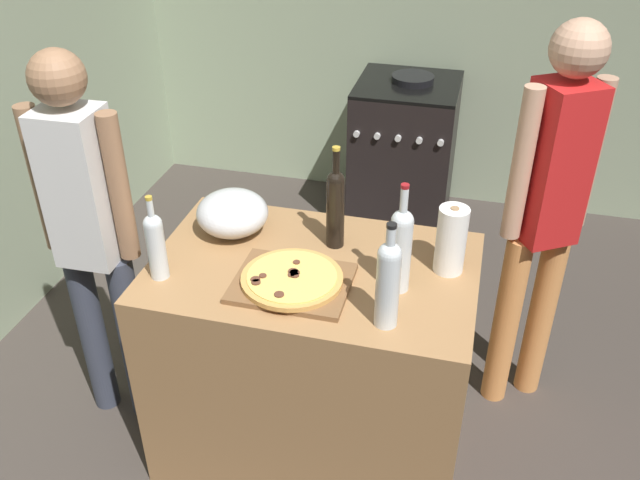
{
  "coord_description": "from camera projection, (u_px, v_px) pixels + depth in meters",
  "views": [
    {
      "loc": [
        0.44,
        -1.26,
        2.31
      ],
      "look_at": [
        -0.09,
        0.79,
        0.95
      ],
      "focal_mm": 38.36,
      "sensor_mm": 36.0,
      "label": 1
    }
  ],
  "objects": [
    {
      "name": "kitchen_wall_left",
      "position": [
        2.0,
        53.0,
        3.28
      ],
      "size": [
        0.1,
        3.59,
        2.6
      ],
      "primitive_type": "cube",
      "color": "#99A889",
      "rests_on": "ground_plane"
    },
    {
      "name": "pizza",
      "position": [
        292.0,
        278.0,
        2.35
      ],
      "size": [
        0.35,
        0.35,
        0.03
      ],
      "color": "tan",
      "rests_on": "cutting_board"
    },
    {
      "name": "ground_plane",
      "position": [
        369.0,
        326.0,
        3.6
      ],
      "size": [
        4.19,
        3.59,
        0.02
      ],
      "primitive_type": "cube",
      "color": "#3F3833"
    },
    {
      "name": "mixing_bowl",
      "position": [
        232.0,
        213.0,
        2.61
      ],
      "size": [
        0.28,
        0.28,
        0.17
      ],
      "color": "#B2B2B7",
      "rests_on": "counter"
    },
    {
      "name": "person_in_red",
      "position": [
        547.0,
        206.0,
        2.66
      ],
      "size": [
        0.33,
        0.28,
        1.71
      ],
      "color": "#D88C4C",
      "rests_on": "ground_plane"
    },
    {
      "name": "person_in_stripes",
      "position": [
        89.0,
        228.0,
        2.61
      ],
      "size": [
        0.39,
        0.21,
        1.64
      ],
      "color": "#383D4C",
      "rests_on": "ground_plane"
    },
    {
      "name": "counter",
      "position": [
        314.0,
        359.0,
        2.71
      ],
      "size": [
        1.18,
        0.76,
        0.9
      ],
      "primitive_type": "cube",
      "color": "#9E7247",
      "rests_on": "ground_plane"
    },
    {
      "name": "paper_towel_roll",
      "position": [
        451.0,
        240.0,
        2.38
      ],
      "size": [
        0.11,
        0.11,
        0.26
      ],
      "color": "white",
      "rests_on": "counter"
    },
    {
      "name": "kitchen_wall_rear",
      "position": [
        426.0,
        0.0,
        4.15
      ],
      "size": [
        4.19,
        0.1,
        2.6
      ],
      "primitive_type": "cube",
      "color": "#99A889",
      "rests_on": "ground_plane"
    },
    {
      "name": "wine_bottle_clear",
      "position": [
        335.0,
        205.0,
        2.49
      ],
      "size": [
        0.07,
        0.07,
        0.4
      ],
      "color": "black",
      "rests_on": "counter"
    },
    {
      "name": "wine_bottle_dark",
      "position": [
        388.0,
        280.0,
        2.1
      ],
      "size": [
        0.08,
        0.08,
        0.37
      ],
      "color": "silver",
      "rests_on": "counter"
    },
    {
      "name": "cutting_board",
      "position": [
        292.0,
        283.0,
        2.36
      ],
      "size": [
        0.4,
        0.32,
        0.02
      ],
      "primitive_type": "cube",
      "color": "brown",
      "rests_on": "counter"
    },
    {
      "name": "stove",
      "position": [
        404.0,
        153.0,
        4.28
      ],
      "size": [
        0.6,
        0.64,
        0.96
      ],
      "color": "black",
      "rests_on": "ground_plane"
    },
    {
      "name": "wine_bottle_amber",
      "position": [
        156.0,
        243.0,
        2.34
      ],
      "size": [
        0.07,
        0.07,
        0.32
      ],
      "color": "silver",
      "rests_on": "counter"
    },
    {
      "name": "wine_bottle_green",
      "position": [
        401.0,
        246.0,
        2.26
      ],
      "size": [
        0.08,
        0.08,
        0.4
      ],
      "color": "silver",
      "rests_on": "counter"
    }
  ]
}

